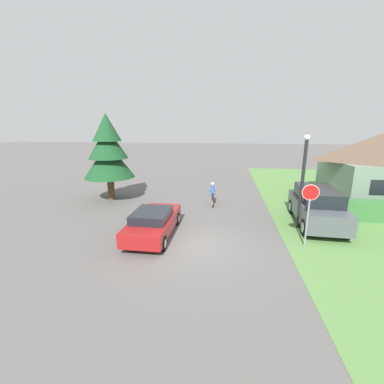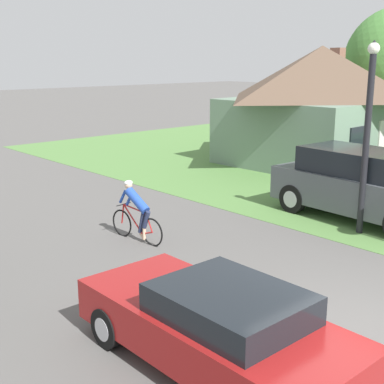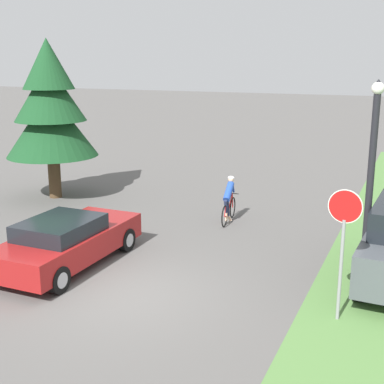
# 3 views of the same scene
# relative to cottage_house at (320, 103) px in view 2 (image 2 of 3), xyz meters

# --- Properties ---
(ground_plane) EXTENTS (140.00, 140.00, 0.00)m
(ground_plane) POSITION_rel_cottage_house_xyz_m (-12.18, -9.23, -2.49)
(ground_plane) COLOR #5B5956
(cottage_house) EXTENTS (7.84, 6.56, 4.80)m
(cottage_house) POSITION_rel_cottage_house_xyz_m (0.00, 0.00, 0.00)
(cottage_house) COLOR slate
(cottage_house) RESTS_ON ground
(sedan_left_lane) EXTENTS (1.86, 4.38, 1.29)m
(sedan_left_lane) POSITION_rel_cottage_house_xyz_m (-14.35, -8.35, -1.84)
(sedan_left_lane) COLOR maroon
(sedan_left_lane) RESTS_ON ground
(cyclist) EXTENTS (0.44, 1.76, 1.47)m
(cyclist) POSITION_rel_cottage_house_xyz_m (-11.87, -3.15, -1.78)
(cyclist) COLOR black
(cyclist) RESTS_ON ground
(parked_suv_right) EXTENTS (2.22, 4.95, 1.92)m
(parked_suv_right) POSITION_rel_cottage_house_xyz_m (-6.34, -5.85, -1.51)
(parked_suv_right) COLOR #4C5156
(parked_suv_right) RESTS_ON ground
(street_lamp) EXTENTS (0.28, 0.28, 4.70)m
(street_lamp) POSITION_rel_cottage_house_xyz_m (-7.36, -6.44, 0.13)
(street_lamp) COLOR black
(street_lamp) RESTS_ON ground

